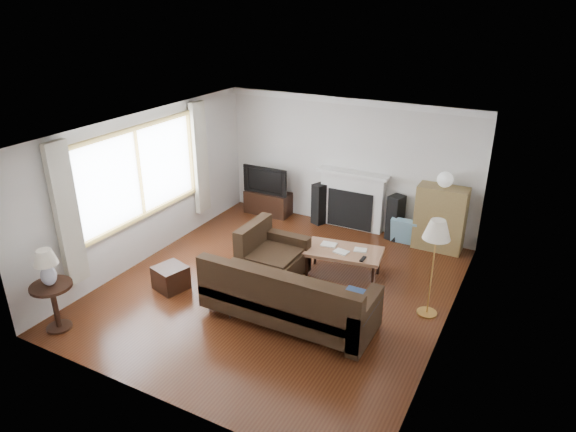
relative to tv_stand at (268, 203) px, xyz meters
The scene contains 17 objects.
room 3.15m from the tv_stand, 56.84° to the right, with size 5.10×5.60×2.54m.
window 3.11m from the tv_stand, 106.83° to the right, with size 0.12×2.74×1.54m, color olive.
curtain_near 4.44m from the tv_stand, 100.30° to the right, with size 0.10×0.35×2.10m, color beige.
curtain_far 1.83m from the tv_stand, 123.01° to the right, with size 0.10×0.35×2.10m, color beige.
fireplace 1.82m from the tv_stand, ahead, with size 1.40×0.26×1.15m, color white.
tv_stand is the anchor object (origin of this frame).
television 0.52m from the tv_stand, ahead, with size 0.98×0.13×0.56m, color black.
speaker_left 1.17m from the tv_stand, ahead, with size 0.23×0.27×0.82m, color black.
speaker_right 2.69m from the tv_stand, ahead, with size 0.24×0.28×0.85m, color black.
bookshelf 3.51m from the tv_stand, ahead, with size 0.85×0.40×1.17m, color olive.
globe_lamp 3.65m from the tv_stand, ahead, with size 0.27×0.27×0.27m, color white.
sectional_sofa 3.87m from the tv_stand, 55.81° to the right, with size 2.61×1.91×0.84m, color black.
coffee_table 2.92m from the tv_stand, 35.78° to the right, with size 1.22×0.67×0.48m, color #926346.
footstool 3.31m from the tv_stand, 87.12° to the right, with size 0.44×0.44×0.37m, color black.
floor_lamp 4.43m from the tv_stand, 29.02° to the right, with size 0.38×0.38×1.47m, color #C18D43.
side_table 4.87m from the tv_stand, 96.09° to the right, with size 0.55×0.55×0.68m, color black.
table_lamp 4.92m from the tv_stand, 96.09° to the right, with size 0.32×0.32×0.51m, color silver.
Camera 1 is at (3.36, -6.05, 4.20)m, focal length 32.00 mm.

